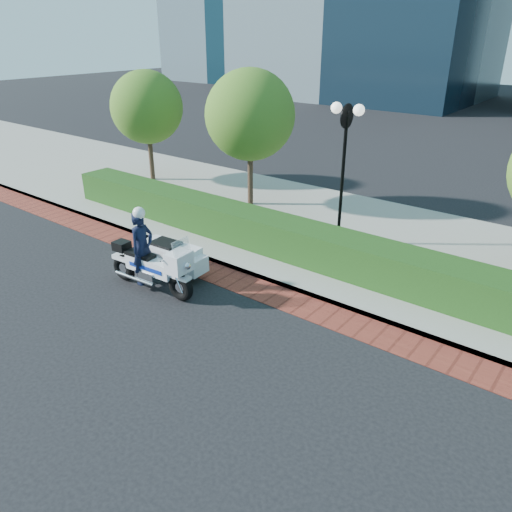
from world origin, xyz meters
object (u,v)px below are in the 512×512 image
Objects in this scene: police_motorcycle at (158,257)px; lamppost at (344,153)px; tree_a at (147,107)px; tree_b at (250,115)px.

lamppost is at bearing 58.42° from police_motorcycle.
tree_a is 10.03m from police_motorcycle.
police_motorcycle is at bearing -40.48° from tree_a.
tree_b is 7.11m from police_motorcycle.
police_motorcycle is at bearing -73.27° from tree_b.
tree_a is at bearing 180.00° from tree_b.
tree_b is at bearing 163.89° from lamppost.
tree_a is 1.66× the size of police_motorcycle.
tree_a is at bearing 172.59° from lamppost.
tree_a reaches higher than lamppost.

